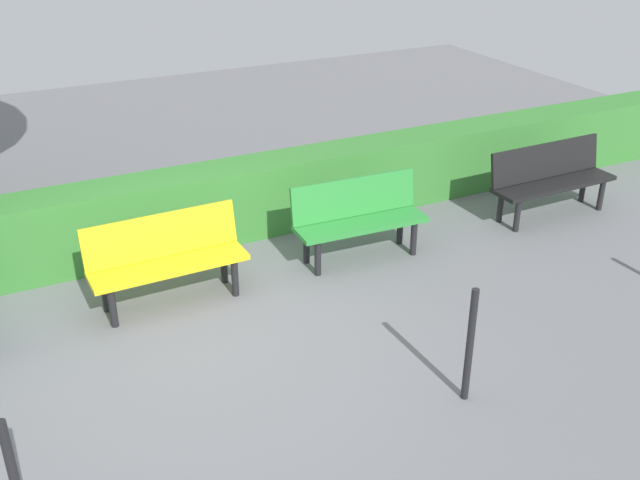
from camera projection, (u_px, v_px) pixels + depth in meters
The scene contains 6 objects.
ground_plane at pixel (194, 341), 6.65m from camera, with size 19.02×19.02×0.00m, color slate.
bench_black at pixel (550, 177), 8.91m from camera, with size 1.64×0.49×0.86m.
bench_green at pixel (358, 216), 7.91m from camera, with size 1.46×0.51×0.86m.
bench_yellow at pixel (166, 256), 7.07m from camera, with size 1.51×0.50×0.86m.
hedge_row at pixel (231, 201), 8.40m from camera, with size 15.02×0.56×0.84m, color #387F33.
railing_post_mid at pixel (470, 345), 5.70m from camera, with size 0.06×0.06×1.00m, color black.
Camera 1 is at (1.46, 5.47, 3.77)m, focal length 41.61 mm.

